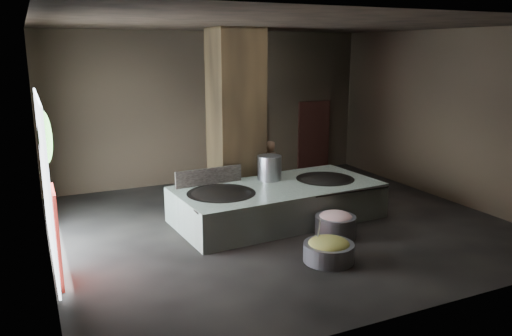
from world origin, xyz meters
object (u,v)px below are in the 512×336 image
cook (269,170)px  veg_basin (329,252)px  wok_left (221,197)px  wok_right (325,182)px  meat_basin (335,227)px  hearth_platform (278,202)px  stock_pot (269,168)px

cook → veg_basin: size_ratio=1.63×
veg_basin → wok_left: bearing=115.8°
wok_left → veg_basin: 2.87m
wok_right → meat_basin: size_ratio=1.62×
wok_left → meat_basin: 2.60m
wok_left → cook: size_ratio=0.96×
hearth_platform → stock_pot: (0.05, 0.55, 0.71)m
stock_pot → veg_basin: bearing=-95.0°
hearth_platform → stock_pot: size_ratio=7.67×
hearth_platform → veg_basin: (-0.23, -2.59, -0.24)m
cook → veg_basin: (-0.80, -4.24, -0.61)m
wok_right → veg_basin: 3.12m
wok_right → stock_pot: bearing=159.0°
wok_right → stock_pot: stock_pot is taller
hearth_platform → cook: cook is taller
hearth_platform → meat_basin: (0.59, -1.59, -0.18)m
hearth_platform → stock_pot: 0.90m
hearth_platform → cook: 1.79m
stock_pot → cook: 1.27m
cook → veg_basin: cook is taller
veg_basin → stock_pot: bearing=85.0°
stock_pot → meat_basin: bearing=-75.9°
wok_left → meat_basin: bearing=-37.0°
wok_left → cook: cook is taller
hearth_platform → wok_left: size_ratio=3.17×
wok_right → cook: (-0.77, 1.61, 0.04)m
hearth_platform → wok_right: (1.35, 0.05, 0.33)m
meat_basin → wok_right: bearing=65.1°
wok_left → hearth_platform: bearing=2.0°
stock_pot → hearth_platform: bearing=-95.2°
hearth_platform → veg_basin: 2.61m
wok_left → veg_basin: bearing=-64.2°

